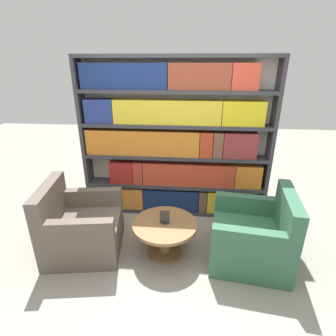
{
  "coord_description": "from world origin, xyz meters",
  "views": [
    {
      "loc": [
        0.23,
        -2.41,
        2.25
      ],
      "look_at": [
        -0.05,
        0.66,
        0.98
      ],
      "focal_mm": 28.0,
      "sensor_mm": 36.0,
      "label": 1
    }
  ],
  "objects": [
    {
      "name": "armchair_left",
      "position": [
        -1.11,
        0.22,
        0.31
      ],
      "size": [
        0.99,
        0.99,
        0.91
      ],
      "rotation": [
        0.0,
        0.0,
        1.72
      ],
      "color": "brown",
      "rests_on": "ground_plane"
    },
    {
      "name": "armchair_right",
      "position": [
        1.01,
        0.22,
        0.31
      ],
      "size": [
        0.98,
        0.97,
        0.91
      ],
      "rotation": [
        0.0,
        0.0,
        -1.7
      ],
      "color": "#336047",
      "rests_on": "ground_plane"
    },
    {
      "name": "bookshelf",
      "position": [
        -0.02,
        1.26,
        1.15
      ],
      "size": [
        2.74,
        0.3,
        2.33
      ],
      "color": "silver",
      "rests_on": "ground_plane"
    },
    {
      "name": "coffee_table",
      "position": [
        -0.05,
        0.23,
        0.32
      ],
      "size": [
        0.79,
        0.79,
        0.44
      ],
      "color": "brown",
      "rests_on": "ground_plane"
    },
    {
      "name": "ground_plane",
      "position": [
        0.0,
        0.0,
        0.0
      ],
      "size": [
        14.0,
        14.0,
        0.0
      ],
      "primitive_type": "plane",
      "color": "gray"
    },
    {
      "name": "table_sign",
      "position": [
        -0.05,
        0.23,
        0.51
      ],
      "size": [
        0.12,
        0.06,
        0.17
      ],
      "color": "black",
      "rests_on": "coffee_table"
    }
  ]
}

